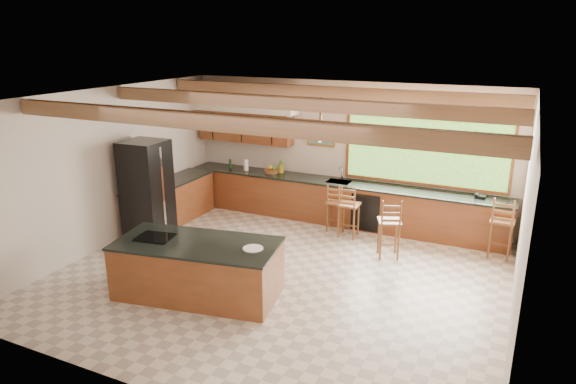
% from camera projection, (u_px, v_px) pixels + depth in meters
% --- Properties ---
extents(ground, '(7.20, 7.20, 0.00)m').
position_uv_depth(ground, '(279.00, 277.00, 8.67)').
color(ground, beige).
rests_on(ground, ground).
extents(room_shell, '(7.27, 6.54, 3.02)m').
position_uv_depth(room_shell, '(286.00, 140.00, 8.65)').
color(room_shell, beige).
rests_on(room_shell, ground).
extents(counter_run, '(7.12, 3.10, 1.25)m').
position_uv_depth(counter_run, '(296.00, 202.00, 11.05)').
color(counter_run, brown).
rests_on(counter_run, ground).
extents(island, '(2.68, 1.60, 0.90)m').
position_uv_depth(island, '(198.00, 268.00, 7.97)').
color(island, brown).
rests_on(island, ground).
extents(refrigerator, '(0.80, 0.78, 2.00)m').
position_uv_depth(refrigerator, '(147.00, 191.00, 9.96)').
color(refrigerator, black).
rests_on(refrigerator, ground).
extents(bar_stool_a, '(0.43, 0.43, 1.01)m').
position_uv_depth(bar_stool_a, '(335.00, 203.00, 10.53)').
color(bar_stool_a, brown).
rests_on(bar_stool_a, ground).
extents(bar_stool_b, '(0.41, 0.41, 1.12)m').
position_uv_depth(bar_stool_b, '(348.00, 206.00, 10.16)').
color(bar_stool_b, brown).
rests_on(bar_stool_b, ground).
extents(bar_stool_c, '(0.53, 0.53, 1.13)m').
position_uv_depth(bar_stool_c, '(389.00, 223.00, 9.22)').
color(bar_stool_c, brown).
rests_on(bar_stool_c, ground).
extents(bar_stool_d, '(0.43, 0.43, 1.16)m').
position_uv_depth(bar_stool_d, '(502.00, 223.00, 9.20)').
color(bar_stool_d, brown).
rests_on(bar_stool_d, ground).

